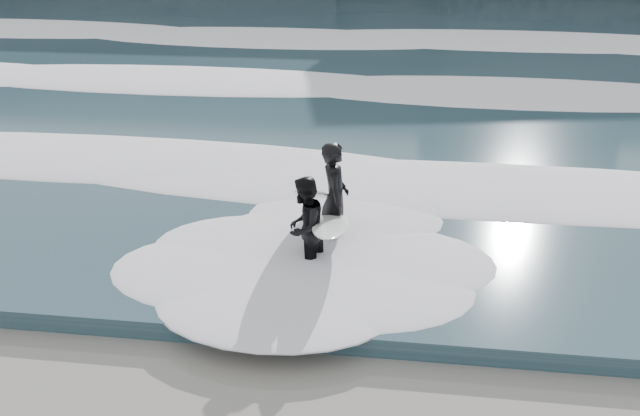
{
  "coord_description": "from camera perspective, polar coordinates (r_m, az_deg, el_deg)",
  "views": [
    {
      "loc": [
        2.02,
        -4.92,
        5.66
      ],
      "look_at": [
        0.6,
        5.61,
        1.0
      ],
      "focal_mm": 40.0,
      "sensor_mm": 36.0,
      "label": 1
    }
  ],
  "objects": [
    {
      "name": "sea",
      "position": [
        34.43,
        4.33,
        14.4
      ],
      "size": [
        90.0,
        52.0,
        0.3
      ],
      "primitive_type": "cube",
      "color": "#2A4450",
      "rests_on": "ground"
    },
    {
      "name": "foam_mid",
      "position": [
        21.67,
        2.11,
        9.66
      ],
      "size": [
        60.0,
        4.0,
        0.24
      ],
      "primitive_type": "ellipsoid",
      "color": "white",
      "rests_on": "sea"
    },
    {
      "name": "surfer_right",
      "position": [
        11.3,
        -0.97,
        -1.54
      ],
      "size": [
        1.2,
        2.15,
        1.68
      ],
      "color": "black",
      "rests_on": "ground"
    },
    {
      "name": "foam_near",
      "position": [
        15.02,
        -0.56,
        3.17
      ],
      "size": [
        60.0,
        3.2,
        0.2
      ],
      "primitive_type": "ellipsoid",
      "color": "white",
      "rests_on": "sea"
    },
    {
      "name": "surfer_left",
      "position": [
        12.0,
        0.83,
        0.81
      ],
      "size": [
        1.02,
        2.1,
        1.98
      ],
      "color": "black",
      "rests_on": "ground"
    },
    {
      "name": "foam_far",
      "position": [
        30.44,
        3.85,
        13.77
      ],
      "size": [
        60.0,
        4.8,
        0.3
      ],
      "primitive_type": "ellipsoid",
      "color": "white",
      "rests_on": "sea"
    }
  ]
}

